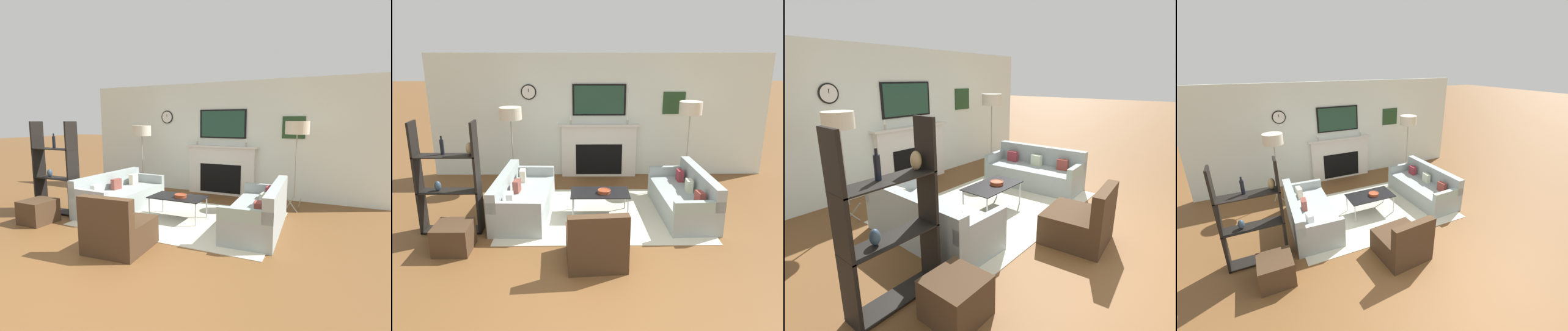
# 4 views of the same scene
# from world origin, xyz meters

# --- Properties ---
(ground_plane) EXTENTS (60.00, 60.00, 0.00)m
(ground_plane) POSITION_xyz_m (0.00, 0.00, 0.00)
(ground_plane) COLOR brown
(fireplace_wall) EXTENTS (7.45, 0.28, 2.70)m
(fireplace_wall) POSITION_xyz_m (0.00, 4.56, 1.22)
(fireplace_wall) COLOR white
(fireplace_wall) RESTS_ON ground_plane
(area_rug) EXTENTS (3.43, 2.31, 0.01)m
(area_rug) POSITION_xyz_m (0.00, 2.38, 0.01)
(area_rug) COLOR beige
(area_rug) RESTS_ON ground_plane
(couch_left) EXTENTS (0.90, 1.91, 0.72)m
(couch_left) POSITION_xyz_m (-1.41, 2.38, 0.27)
(couch_left) COLOR #97A3A1
(couch_left) RESTS_ON ground_plane
(couch_right) EXTENTS (0.87, 1.90, 0.77)m
(couch_right) POSITION_xyz_m (1.41, 2.38, 0.28)
(couch_right) COLOR #97A3A1
(couch_right) RESTS_ON ground_plane
(armchair) EXTENTS (0.84, 0.85, 0.81)m
(armchair) POSITION_xyz_m (-0.18, 0.79, 0.26)
(armchair) COLOR #432E1D
(armchair) RESTS_ON ground_plane
(coffee_table) EXTENTS (1.00, 0.57, 0.42)m
(coffee_table) POSITION_xyz_m (-0.06, 2.33, 0.39)
(coffee_table) COLOR black
(coffee_table) RESTS_ON ground_plane
(decorative_bowl) EXTENTS (0.23, 0.23, 0.06)m
(decorative_bowl) POSITION_xyz_m (0.01, 2.30, 0.45)
(decorative_bowl) COLOR #993D20
(decorative_bowl) RESTS_ON coffee_table
(floor_lamp_left) EXTENTS (0.44, 0.44, 1.68)m
(floor_lamp_left) POSITION_xyz_m (-1.80, 3.77, 1.53)
(floor_lamp_left) COLOR #9E998E
(floor_lamp_left) RESTS_ON ground_plane
(floor_lamp_right) EXTENTS (0.45, 0.45, 1.78)m
(floor_lamp_right) POSITION_xyz_m (1.80, 3.77, 1.63)
(floor_lamp_right) COLOR #9E998E
(floor_lamp_right) RESTS_ON ground_plane
(shelf_unit) EXTENTS (0.94, 0.28, 1.77)m
(shelf_unit) POSITION_xyz_m (-2.41, 1.74, 0.86)
(shelf_unit) COLOR black
(shelf_unit) RESTS_ON ground_plane
(ottoman) EXTENTS (0.51, 0.51, 0.41)m
(ottoman) POSITION_xyz_m (-2.20, 1.13, 0.20)
(ottoman) COLOR #432E1D
(ottoman) RESTS_ON ground_plane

